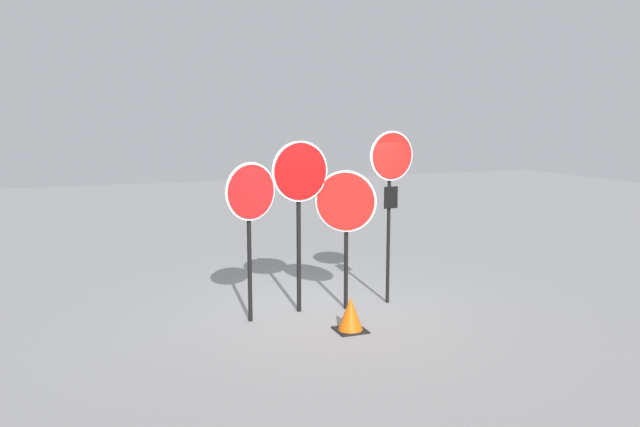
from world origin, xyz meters
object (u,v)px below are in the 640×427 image
Objects in this scene: stop_sign_0 at (250,204)px; stop_sign_2 at (346,209)px; stop_sign_1 at (300,185)px; traffic_cone_0 at (351,314)px; stop_sign_3 at (391,173)px.

stop_sign_0 reaches higher than stop_sign_2.
stop_sign_1 is (0.78, 0.17, 0.21)m from stop_sign_0.
stop_sign_2 is 4.43× the size of traffic_cone_0.
stop_sign_3 reaches higher than stop_sign_0.
stop_sign_0 is 2.04m from traffic_cone_0.
stop_sign_3 is 5.62× the size of traffic_cone_0.
stop_sign_1 is 0.78m from stop_sign_2.
stop_sign_1 reaches higher than stop_sign_0.
stop_sign_2 is at bearing -16.57° from stop_sign_1.
traffic_cone_0 is (-1.08, -0.96, -1.81)m from stop_sign_3.
stop_sign_0 is 1.46m from stop_sign_2.
stop_sign_0 is 2.25m from stop_sign_3.
traffic_cone_0 is at bearing -76.75° from stop_sign_1.
stop_sign_3 is (0.77, 0.06, 0.50)m from stop_sign_2.
stop_sign_0 is at bearing -173.83° from stop_sign_1.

